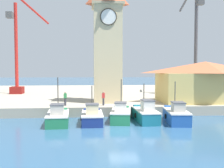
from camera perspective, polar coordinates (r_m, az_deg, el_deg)
ground_plane at (r=22.87m, az=2.57°, el=-9.94°), size 300.00×300.00×0.00m
quay_wharf at (r=48.56m, az=-1.29°, el=-2.31°), size 120.00×40.00×1.07m
fishing_boat_far_left at (r=25.60m, az=-11.71°, el=-7.00°), size 2.35×4.99×4.42m
fishing_boat_left_outer at (r=25.46m, az=-4.36°, el=-7.05°), size 2.12×4.48×3.61m
fishing_boat_left_inner at (r=26.29m, az=1.95°, el=-6.61°), size 2.58×4.75×4.20m
fishing_boat_mid_left at (r=26.56m, az=7.28°, el=-6.41°), size 2.03×5.22×3.75m
fishing_boat_center at (r=26.55m, az=13.79°, el=-6.53°), size 2.42×5.11×4.00m
clock_tower at (r=33.18m, az=-0.99°, el=9.87°), size 3.91×3.91×16.78m
warehouse_right at (r=35.52m, az=19.63°, el=0.57°), size 11.89×6.71×5.13m
port_crane_near at (r=45.49m, az=17.67°, el=6.49°), size 2.00×8.30×18.71m
port_crane_far at (r=47.40m, az=-19.81°, el=5.41°), size 5.55×9.09×16.78m
dock_worker_near_tower at (r=30.03m, az=-1.88°, el=-3.08°), size 0.34×0.22×1.62m
dock_worker_along_quay at (r=30.28m, az=-10.14°, el=-3.07°), size 0.34×0.22×1.62m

